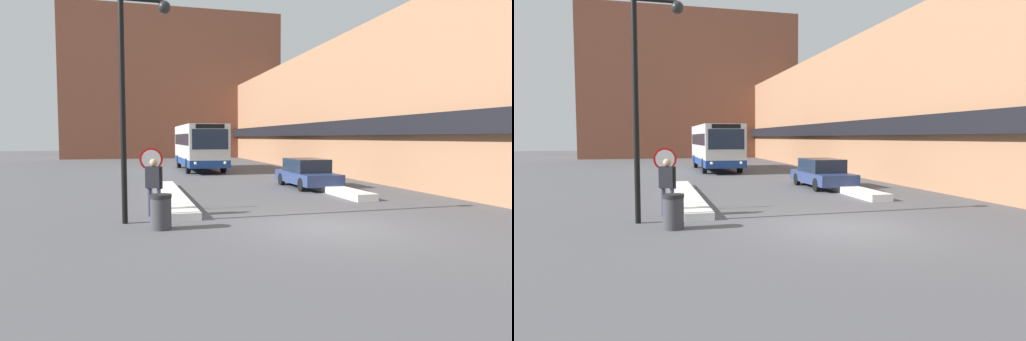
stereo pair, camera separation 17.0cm
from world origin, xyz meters
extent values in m
plane|color=#515156|center=(0.00, 0.00, 0.00)|extent=(160.00, 160.00, 0.00)
cube|color=#996B4C|center=(10.00, 24.00, 4.41)|extent=(5.00, 60.00, 8.82)
cube|color=black|center=(7.25, 24.00, 3.05)|extent=(0.50, 60.00, 0.90)
cube|color=brown|center=(0.00, 47.45, 8.88)|extent=(26.00, 8.00, 17.76)
cube|color=silver|center=(-3.60, 7.05, 0.12)|extent=(0.90, 10.25, 0.23)
cube|color=silver|center=(3.60, 7.96, 0.14)|extent=(0.90, 7.57, 0.29)
cube|color=silver|center=(-0.21, 22.96, 1.92)|extent=(2.70, 10.12, 2.93)
cube|color=navy|center=(-0.21, 22.96, 0.71)|extent=(2.72, 10.14, 0.51)
cube|color=#192333|center=(-0.21, 22.96, 2.33)|extent=(2.72, 9.31, 0.80)
cube|color=#192333|center=(-0.21, 17.89, 2.36)|extent=(2.37, 0.03, 1.32)
cube|color=black|center=(-0.21, 17.89, 3.20)|extent=(1.89, 0.03, 0.28)
sphere|color=#F2EAC6|center=(-1.18, 17.88, 0.81)|extent=(0.20, 0.20, 0.20)
sphere|color=#F2EAC6|center=(0.76, 17.88, 0.81)|extent=(0.20, 0.20, 0.20)
cylinder|color=black|center=(-1.44, 19.82, 0.54)|extent=(0.28, 1.07, 1.07)
cylinder|color=black|center=(1.02, 19.82, 0.54)|extent=(0.28, 1.07, 1.07)
cylinder|color=black|center=(-1.44, 26.10, 0.54)|extent=(0.28, 1.07, 1.07)
cylinder|color=black|center=(1.02, 26.10, 0.54)|extent=(0.28, 1.07, 1.07)
cube|color=navy|center=(3.20, 9.53, 0.51)|extent=(1.83, 4.69, 0.53)
cube|color=#192333|center=(3.20, 9.65, 1.10)|extent=(1.61, 2.58, 0.64)
cylinder|color=black|center=(4.03, 8.08, 0.31)|extent=(0.20, 0.62, 0.62)
cylinder|color=black|center=(2.37, 8.08, 0.31)|extent=(0.20, 0.62, 0.62)
cylinder|color=black|center=(4.03, 10.98, 0.31)|extent=(0.20, 0.62, 0.62)
cylinder|color=black|center=(2.37, 10.98, 0.31)|extent=(0.20, 0.62, 0.62)
cylinder|color=gray|center=(-4.51, 4.14, 1.06)|extent=(0.07, 0.07, 2.13)
cylinder|color=red|center=(-4.51, 4.12, 1.75)|extent=(0.76, 0.03, 0.76)
cylinder|color=white|center=(-4.51, 4.10, 1.75)|extent=(0.62, 0.02, 0.62)
cylinder|color=black|center=(-5.35, 2.07, 3.24)|extent=(0.16, 0.16, 6.47)
cylinder|color=black|center=(-4.75, 2.07, 6.32)|extent=(1.20, 0.10, 0.10)
sphere|color=black|center=(-4.15, 2.07, 6.17)|extent=(0.36, 0.36, 0.36)
cylinder|color=#333851|center=(-4.61, 3.12, 0.45)|extent=(0.13, 0.13, 0.90)
cylinder|color=#333851|center=(-4.34, 2.96, 0.45)|extent=(0.13, 0.13, 0.90)
cube|color=black|center=(-4.48, 3.04, 1.23)|extent=(0.53, 0.45, 0.67)
sphere|color=tan|center=(-4.48, 3.04, 1.69)|extent=(0.25, 0.25, 0.25)
cylinder|color=black|center=(-4.68, 3.17, 1.20)|extent=(0.10, 0.10, 0.63)
cylinder|color=black|center=(-4.27, 2.91, 1.20)|extent=(0.10, 0.10, 0.63)
cylinder|color=#38383D|center=(-4.40, 0.93, 0.42)|extent=(0.56, 0.56, 0.85)
cylinder|color=black|center=(-4.40, 0.93, 0.90)|extent=(0.59, 0.59, 0.10)
camera|label=1|loc=(-5.11, -11.43, 2.47)|focal=32.00mm
camera|label=2|loc=(-4.95, -11.47, 2.47)|focal=32.00mm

